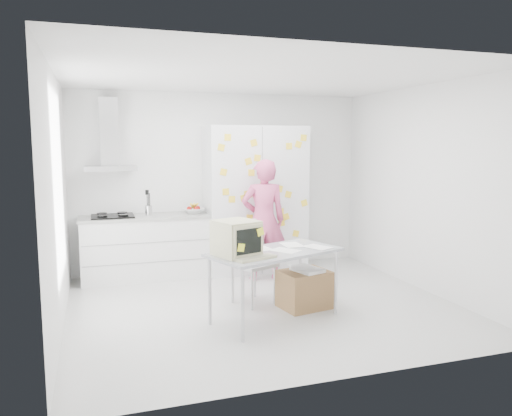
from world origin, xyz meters
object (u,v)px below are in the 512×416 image
object	(u,v)px
desk	(251,245)
chair	(249,257)
cardboard_box	(305,289)
person	(264,220)

from	to	relation	value
desk	chair	size ratio (longest dim) A/B	1.60
cardboard_box	person	bearing A→B (deg)	92.78
desk	cardboard_box	size ratio (longest dim) A/B	2.55
person	desk	world-z (taller)	person
person	chair	distance (m)	1.07
chair	desk	bearing A→B (deg)	-128.76
desk	chair	world-z (taller)	desk
desk	cardboard_box	xyz separation A→B (m)	(0.77, 0.33, -0.64)
person	desk	bearing A→B (deg)	74.32
chair	cardboard_box	bearing A→B (deg)	-60.30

